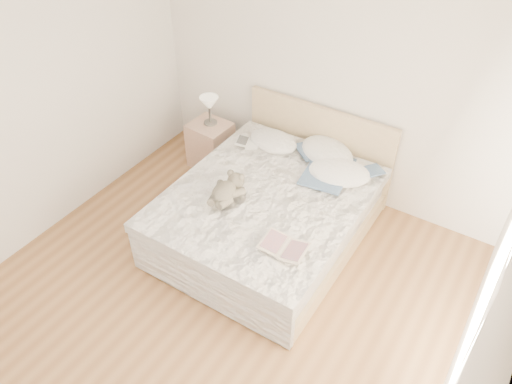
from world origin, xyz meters
TOP-DOWN VIEW (x-y plane):
  - floor at (0.00, 0.00)m, footprint 4.00×4.50m
  - ceiling at (0.00, 0.00)m, footprint 4.00×4.50m
  - wall_back at (0.00, 2.25)m, footprint 4.00×0.02m
  - wall_left at (-2.00, 0.00)m, footprint 0.02×4.50m
  - wall_right at (2.00, 0.00)m, footprint 0.02×4.50m
  - window at (1.99, 0.30)m, footprint 0.02×1.30m
  - bed at (0.00, 1.19)m, footprint 1.72×2.14m
  - nightstand at (-1.23, 1.84)m, footprint 0.48×0.43m
  - table_lamp at (-1.24, 1.88)m, footprint 0.27×0.27m
  - pillow_left at (-0.38, 1.85)m, footprint 0.59×0.45m
  - pillow_middle at (0.20, 1.97)m, footprint 0.77×0.68m
  - pillow_right at (0.45, 1.73)m, footprint 0.70×0.57m
  - blouse at (0.35, 1.69)m, footprint 0.75×0.79m
  - photo_book at (-0.59, 1.68)m, footprint 0.33×0.27m
  - childrens_book at (0.50, 0.56)m, footprint 0.43×0.31m
  - teddy_bear at (-0.27, 0.79)m, footprint 0.29×0.40m

SIDE VIEW (x-z plane):
  - floor at x=0.00m, z-range 0.00..0.00m
  - nightstand at x=-1.23m, z-range 0.00..0.56m
  - bed at x=0.00m, z-range -0.19..0.81m
  - blouse at x=0.35m, z-range 0.62..0.64m
  - photo_book at x=-0.59m, z-range 0.62..0.64m
  - childrens_book at x=0.50m, z-range 0.62..0.64m
  - pillow_left at x=-0.38m, z-range 0.56..0.72m
  - pillow_middle at x=0.20m, z-range 0.54..0.74m
  - pillow_right at x=0.45m, z-range 0.55..0.73m
  - teddy_bear at x=-0.27m, z-range 0.55..0.75m
  - table_lamp at x=-1.24m, z-range 0.63..0.97m
  - wall_back at x=0.00m, z-range 0.00..2.70m
  - wall_left at x=-2.00m, z-range 0.00..2.70m
  - wall_right at x=2.00m, z-range 0.00..2.70m
  - window at x=1.99m, z-range 0.90..2.00m
  - ceiling at x=0.00m, z-range 2.70..2.70m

